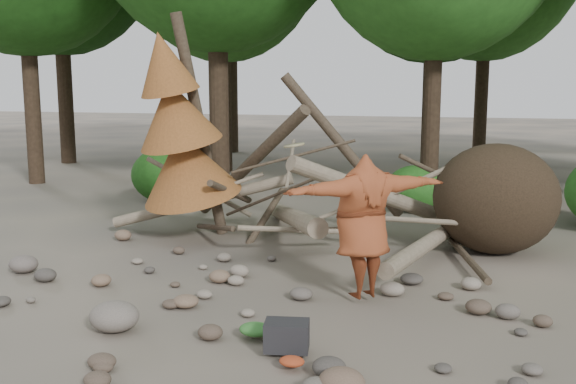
% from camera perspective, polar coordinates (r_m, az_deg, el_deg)
% --- Properties ---
extents(ground, '(120.00, 120.00, 0.00)m').
position_cam_1_polar(ground, '(8.45, -0.57, -11.12)').
color(ground, '#514C44').
rests_on(ground, ground).
extents(deadfall_pile, '(8.55, 5.24, 3.30)m').
position_cam_1_polar(deadfall_pile, '(11.94, 15.17, -0.68)').
color(deadfall_pile, '#332619').
rests_on(deadfall_pile, ground).
extents(dead_conifer, '(2.06, 2.16, 4.35)m').
position_cam_1_polar(dead_conifer, '(12.27, -9.57, 5.24)').
color(dead_conifer, '#4C3F30').
rests_on(dead_conifer, ground).
extents(bush_left, '(1.80, 1.80, 1.44)m').
position_cam_1_polar(bush_left, '(16.89, -10.75, 1.52)').
color(bush_left, '#1E5216').
rests_on(bush_left, ground).
extents(bush_mid, '(1.40, 1.40, 1.12)m').
position_cam_1_polar(bush_mid, '(15.60, 11.23, 0.28)').
color(bush_mid, '#28681E').
rests_on(bush_mid, ground).
extents(frisbee_thrower, '(2.28, 2.11, 2.16)m').
position_cam_1_polar(frisbee_thrower, '(8.84, 6.67, -3.01)').
color(frisbee_thrower, brown).
rests_on(frisbee_thrower, ground).
extents(backpack, '(0.55, 0.42, 0.33)m').
position_cam_1_polar(backpack, '(7.31, -0.11, -13.08)').
color(backpack, black).
rests_on(backpack, ground).
extents(cloth_green, '(0.39, 0.33, 0.15)m').
position_cam_1_polar(cloth_green, '(7.76, -2.91, -12.44)').
color(cloth_green, '#33712D').
rests_on(cloth_green, ground).
extents(cloth_orange, '(0.27, 0.22, 0.10)m').
position_cam_1_polar(cloth_orange, '(6.99, 0.34, -15.19)').
color(cloth_orange, '#9D381B').
rests_on(cloth_orange, ground).
extents(boulder_front_left, '(0.62, 0.56, 0.37)m').
position_cam_1_polar(boulder_front_left, '(8.24, -15.19, -10.62)').
color(boulder_front_left, slate).
rests_on(boulder_front_left, ground).
extents(boulder_front_right, '(0.46, 0.41, 0.28)m').
position_cam_1_polar(boulder_front_right, '(6.46, 4.80, -16.50)').
color(boulder_front_right, brown).
rests_on(boulder_front_right, ground).
extents(boulder_mid_left, '(0.47, 0.42, 0.28)m').
position_cam_1_polar(boulder_mid_left, '(11.21, -22.45, -5.94)').
color(boulder_mid_left, '#695F59').
rests_on(boulder_mid_left, ground).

